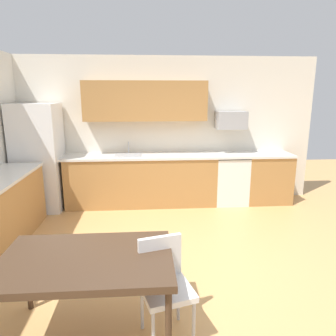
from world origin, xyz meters
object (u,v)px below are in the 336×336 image
Objects in this scene: refrigerator at (39,158)px; chair_near_table at (164,280)px; oven_range at (230,179)px; microwave at (231,120)px; dining_table at (87,264)px.

chair_near_table is at bearing -57.96° from refrigerator.
oven_range reaches higher than chair_near_table.
microwave is at bearing 90.00° from oven_range.
oven_range is at bearing 57.48° from dining_table.
microwave is (3.45, 0.18, 0.62)m from refrigerator.
oven_range is at bearing -90.00° from microwave.
refrigerator is 3.46× the size of microwave.
refrigerator is 3.51m from microwave.
refrigerator is 2.05× the size of oven_range.
dining_table is at bearing -121.74° from microwave.
refrigerator reaches higher than microwave.
refrigerator reaches higher than chair_near_table.
refrigerator is 3.48m from oven_range.
oven_range is 1.07× the size of chair_near_table.
chair_near_table is at bearing -113.23° from microwave.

